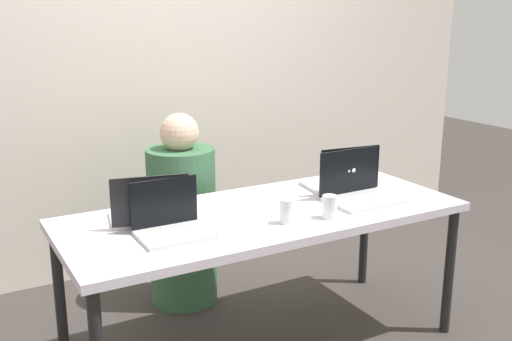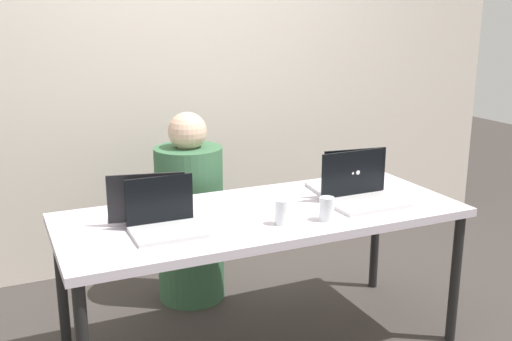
% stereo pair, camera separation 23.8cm
% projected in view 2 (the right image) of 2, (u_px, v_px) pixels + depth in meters
% --- Properties ---
extents(back_wall, '(4.96, 0.10, 2.53)m').
position_uv_depth(back_wall, '(178.00, 71.00, 3.84)').
color(back_wall, silver).
rests_on(back_wall, ground).
extents(desk, '(1.91, 0.78, 0.72)m').
position_uv_depth(desk, '(263.00, 222.00, 2.85)').
color(desk, silver).
rests_on(desk, ground).
extents(person_at_center, '(0.40, 0.40, 1.10)m').
position_uv_depth(person_at_center, '(190.00, 218.00, 3.43)').
color(person_at_center, '#386642').
rests_on(person_at_center, ground).
extents(laptop_back_right, '(0.37, 0.31, 0.25)m').
position_uv_depth(laptop_back_right, '(347.00, 182.00, 3.13)').
color(laptop_back_right, '#B3B4BA').
rests_on(laptop_back_right, desk).
extents(laptop_front_left, '(0.30, 0.27, 0.23)m').
position_uv_depth(laptop_front_left, '(165.00, 220.00, 2.56)').
color(laptop_front_left, silver).
rests_on(laptop_front_left, desk).
extents(laptop_back_left, '(0.38, 0.31, 0.23)m').
position_uv_depth(laptop_back_left, '(147.00, 208.00, 2.72)').
color(laptop_back_left, silver).
rests_on(laptop_back_left, desk).
extents(laptop_front_right, '(0.36, 0.29, 0.24)m').
position_uv_depth(laptop_front_right, '(361.00, 192.00, 2.94)').
color(laptop_front_right, silver).
rests_on(laptop_front_right, desk).
extents(water_glass_center, '(0.06, 0.06, 0.11)m').
position_uv_depth(water_glass_center, '(281.00, 214.00, 2.64)').
color(water_glass_center, white).
rests_on(water_glass_center, desk).
extents(water_glass_right, '(0.07, 0.07, 0.11)m').
position_uv_depth(water_glass_right, '(327.00, 210.00, 2.70)').
color(water_glass_right, white).
rests_on(water_glass_right, desk).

